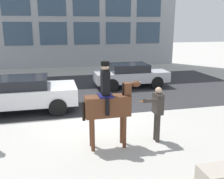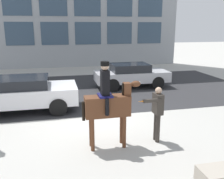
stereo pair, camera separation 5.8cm
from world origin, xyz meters
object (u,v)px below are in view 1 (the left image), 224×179
at_px(street_car_far_lane, 130,74).
at_px(pedestrian_bystander, 157,110).
at_px(mounted_horse_lead, 109,103).
at_px(street_car_near_lane, 24,93).

bearing_deg(street_car_far_lane, pedestrian_bystander, -100.54).
bearing_deg(street_car_far_lane, mounted_horse_lead, -111.98).
xyz_separation_m(pedestrian_bystander, street_car_near_lane, (-4.27, 3.88, -0.24)).
bearing_deg(pedestrian_bystander, street_car_near_lane, -43.71).
relative_size(street_car_near_lane, street_car_far_lane, 1.00).
height_order(mounted_horse_lead, street_car_far_lane, mounted_horse_lead).
bearing_deg(street_car_near_lane, street_car_far_lane, 28.82).
relative_size(pedestrian_bystander, street_car_far_lane, 0.41).
distance_m(mounted_horse_lead, street_car_far_lane, 7.54).
xyz_separation_m(mounted_horse_lead, street_car_far_lane, (2.81, 6.97, -0.60)).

